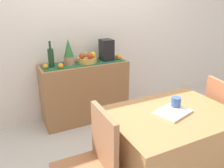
# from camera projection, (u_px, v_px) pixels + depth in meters

# --- Properties ---
(ground_plane) EXTENTS (6.40, 6.40, 0.02)m
(ground_plane) POSITION_uv_depth(u_px,v_px,m) (132.00, 149.00, 2.65)
(ground_plane) COLOR beige
(ground_plane) RESTS_ON ground
(room_wall_rear) EXTENTS (6.40, 0.06, 2.70)m
(room_wall_rear) POSITION_uv_depth(u_px,v_px,m) (90.00, 20.00, 3.16)
(room_wall_rear) COLOR silver
(room_wall_rear) RESTS_ON ground
(sideboard_console) EXTENTS (1.17, 0.42, 0.82)m
(sideboard_console) POSITION_uv_depth(u_px,v_px,m) (85.00, 92.00, 3.18)
(sideboard_console) COLOR #9A6B42
(sideboard_console) RESTS_ON ground
(table_runner) EXTENTS (1.10, 0.32, 0.01)m
(table_runner) POSITION_uv_depth(u_px,v_px,m) (84.00, 63.00, 3.04)
(table_runner) COLOR #205637
(table_runner) RESTS_ON sideboard_console
(fruit_bowl) EXTENTS (0.26, 0.26, 0.07)m
(fruit_bowl) POSITION_uv_depth(u_px,v_px,m) (87.00, 60.00, 3.04)
(fruit_bowl) COLOR gold
(fruit_bowl) RESTS_ON table_runner
(apple_right) EXTENTS (0.06, 0.06, 0.06)m
(apple_right) POSITION_uv_depth(u_px,v_px,m) (86.00, 54.00, 3.08)
(apple_right) COLOR #929C3D
(apple_right) RESTS_ON fruit_bowl
(apple_upper) EXTENTS (0.08, 0.08, 0.08)m
(apple_upper) POSITION_uv_depth(u_px,v_px,m) (93.00, 55.00, 3.02)
(apple_upper) COLOR gold
(apple_upper) RESTS_ON fruit_bowl
(apple_front) EXTENTS (0.07, 0.07, 0.07)m
(apple_front) POSITION_uv_depth(u_px,v_px,m) (82.00, 56.00, 2.96)
(apple_front) COLOR #AD3719
(apple_front) RESTS_ON fruit_bowl
(apple_rear) EXTENTS (0.08, 0.08, 0.08)m
(apple_rear) POSITION_uv_depth(u_px,v_px,m) (90.00, 56.00, 2.96)
(apple_rear) COLOR #BE3822
(apple_rear) RESTS_ON fruit_bowl
(wine_bottle) EXTENTS (0.07, 0.07, 0.33)m
(wine_bottle) POSITION_uv_depth(u_px,v_px,m) (51.00, 58.00, 2.82)
(wine_bottle) COLOR #193820
(wine_bottle) RESTS_ON sideboard_console
(coffee_maker) EXTENTS (0.16, 0.18, 0.29)m
(coffee_maker) POSITION_uv_depth(u_px,v_px,m) (106.00, 50.00, 3.13)
(coffee_maker) COLOR black
(coffee_maker) RESTS_ON sideboard_console
(potted_plant) EXTENTS (0.13, 0.13, 0.34)m
(potted_plant) POSITION_uv_depth(u_px,v_px,m) (69.00, 53.00, 2.90)
(potted_plant) COLOR #B17854
(potted_plant) RESTS_ON sideboard_console
(orange_loose_near_bowl) EXTENTS (0.07, 0.07, 0.07)m
(orange_loose_near_bowl) POSITION_uv_depth(u_px,v_px,m) (61.00, 66.00, 2.80)
(orange_loose_near_bowl) COLOR orange
(orange_loose_near_bowl) RESTS_ON sideboard_console
(orange_loose_far) EXTENTS (0.06, 0.06, 0.06)m
(orange_loose_far) POSITION_uv_depth(u_px,v_px,m) (46.00, 66.00, 2.78)
(orange_loose_far) COLOR orange
(orange_loose_far) RESTS_ON sideboard_console
(orange_loose_end) EXTENTS (0.08, 0.08, 0.08)m
(orange_loose_end) POSITION_uv_depth(u_px,v_px,m) (119.00, 57.00, 3.21)
(orange_loose_end) COLOR orange
(orange_loose_end) RESTS_ON sideboard_console
(dining_table) EXTENTS (1.05, 0.76, 0.74)m
(dining_table) POSITION_uv_depth(u_px,v_px,m) (168.00, 150.00, 2.03)
(dining_table) COLOR #A47142
(dining_table) RESTS_ON ground
(open_book) EXTENTS (0.33, 0.28, 0.02)m
(open_book) POSITION_uv_depth(u_px,v_px,m) (173.00, 112.00, 1.90)
(open_book) COLOR white
(open_book) RESTS_ON dining_table
(coffee_cup) EXTENTS (0.08, 0.08, 0.10)m
(coffee_cup) POSITION_uv_depth(u_px,v_px,m) (176.00, 103.00, 1.97)
(coffee_cup) COLOR #335693
(coffee_cup) RESTS_ON dining_table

